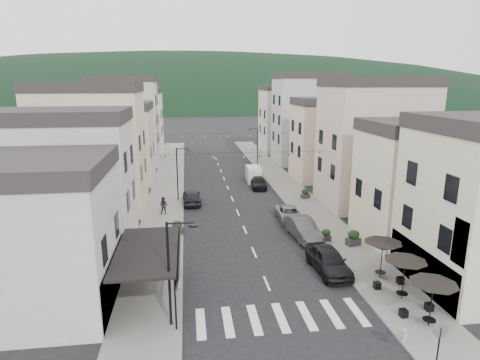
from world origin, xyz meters
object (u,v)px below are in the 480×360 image
object	(u,v)px
parked_car_e	(192,196)
parked_car_b	(303,228)
delivery_van	(253,174)
parked_car_c	(289,214)
parked_car_a	(328,260)
pedestrian_b	(164,206)
parked_car_d	(259,183)
pedestrian_a	(143,259)

from	to	relation	value
parked_car_e	parked_car_b	bearing A→B (deg)	127.12
parked_car_e	delivery_van	distance (m)	12.42
parked_car_c	delivery_van	bearing A→B (deg)	93.70
parked_car_a	pedestrian_b	size ratio (longest dim) A/B	2.79
parked_car_a	parked_car_c	world-z (taller)	parked_car_a
parked_car_a	pedestrian_b	distance (m)	18.32
parked_car_b	parked_car_d	world-z (taller)	parked_car_b
parked_car_d	delivery_van	size ratio (longest dim) A/B	1.00
parked_car_d	pedestrian_a	world-z (taller)	pedestrian_a
parked_car_d	parked_car_a	bearing A→B (deg)	-82.62
parked_car_c	delivery_van	distance (m)	15.97
parked_car_d	pedestrian_b	size ratio (longest dim) A/B	2.51
parked_car_c	parked_car_e	size ratio (longest dim) A/B	0.98
parked_car_d	pedestrian_a	size ratio (longest dim) A/B	2.30
parked_car_d	delivery_van	distance (m)	3.49
delivery_van	parked_car_a	bearing A→B (deg)	-84.97
parked_car_a	pedestrian_a	size ratio (longest dim) A/B	2.56
parked_car_a	parked_car_b	distance (m)	6.37
pedestrian_b	parked_car_a	bearing A→B (deg)	-40.07
parked_car_a	pedestrian_a	xyz separation A→B (m)	(-12.76, 1.31, 0.25)
parked_car_b	pedestrian_a	world-z (taller)	pedestrian_a
parked_car_a	parked_car_b	world-z (taller)	parked_car_a
pedestrian_a	parked_car_e	bearing A→B (deg)	60.90
parked_car_e	pedestrian_b	xyz separation A→B (m)	(-2.80, -3.77, 0.21)
parked_car_d	parked_car_e	size ratio (longest dim) A/B	0.95
delivery_van	parked_car_d	bearing A→B (deg)	-85.30
parked_car_e	pedestrian_a	distance (m)	16.69
delivery_van	pedestrian_a	world-z (taller)	delivery_van
parked_car_d	pedestrian_a	distance (m)	25.08
parked_car_b	pedestrian_b	xyz separation A→B (m)	(-12.00, 7.48, 0.18)
delivery_van	pedestrian_b	bearing A→B (deg)	-127.54
parked_car_c	delivery_van	xyz separation A→B (m)	(-0.83, 15.95, 0.40)
parked_car_d	parked_car_e	xyz separation A→B (m)	(-8.46, -5.70, 0.15)
parked_car_b	parked_car_e	distance (m)	14.54
pedestrian_a	delivery_van	bearing A→B (deg)	48.10
parked_car_c	parked_car_d	xyz separation A→B (m)	(-0.74, 12.48, 0.01)
parked_car_c	pedestrian_a	size ratio (longest dim) A/B	2.36
parked_car_a	parked_car_c	bearing A→B (deg)	87.21
delivery_van	pedestrian_a	bearing A→B (deg)	-111.83
parked_car_b	delivery_van	size ratio (longest dim) A/B	1.13
parked_car_b	delivery_van	bearing A→B (deg)	86.49
parked_car_e	pedestrian_a	xyz separation A→B (m)	(-3.56, -16.30, 0.30)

